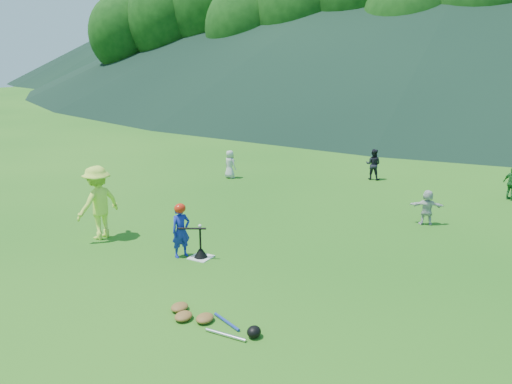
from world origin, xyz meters
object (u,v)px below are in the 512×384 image
fielder_b (373,164)px  fielder_c (512,183)px  batting_tee (201,252)px  home_plate (201,257)px  batter_child (181,231)px  fielder_a (230,164)px  fielder_d (427,207)px  adult_coach (98,203)px  equipment_pile (204,318)px

fielder_b → fielder_c: (4.47, -0.55, -0.03)m
fielder_c → batting_tee: fielder_c is taller
fielder_c → home_plate: bearing=93.6°
fielder_b → fielder_c: bearing=167.9°
batter_child → fielder_a: 7.37m
fielder_b → fielder_d: size_ratio=1.18×
home_plate → adult_coach: 2.99m
batting_tee → equipment_pile: batting_tee is taller
batter_child → fielder_c: (6.11, 8.50, -0.07)m
fielder_d → batting_tee: fielder_d is taller
batter_child → equipment_pile: (2.05, -2.09, -0.53)m
fielder_a → equipment_pile: bearing=133.9°
home_plate → fielder_b: size_ratio=0.41×
adult_coach → batting_tee: (2.85, 0.14, -0.76)m
home_plate → fielder_b: fielder_b is taller
fielder_d → equipment_pile: fielder_d is taller
fielder_b → fielder_c: 4.50m
fielder_d → batting_tee: size_ratio=1.38×
adult_coach → fielder_d: 8.31m
home_plate → equipment_pile: bearing=-53.7°
fielder_a → fielder_d: size_ratio=1.08×
batter_child → fielder_d: (4.29, 4.85, -0.13)m
fielder_b → batting_tee: 9.01m
fielder_b → fielder_d: fielder_b is taller
batter_child → fielder_b: batter_child is taller
equipment_pile → batter_child: bearing=134.4°
fielder_a → fielder_b: size_ratio=0.92×
home_plate → batting_tee: bearing=0.0°
adult_coach → equipment_pile: size_ratio=0.99×
batting_tee → fielder_d: bearing=50.6°
fielder_c → batting_tee: bearing=93.6°
fielder_b → batter_child: bearing=74.6°
home_plate → fielder_c: fielder_c is taller
home_plate → equipment_pile: size_ratio=0.25×
fielder_c → fielder_d: bearing=101.3°
adult_coach → equipment_pile: adult_coach is taller
batter_child → adult_coach: adult_coach is taller
home_plate → fielder_a: fielder_a is taller
batter_child → adult_coach: bearing=115.5°
equipment_pile → adult_coach: bearing=155.1°
fielder_a → fielder_b: bearing=-139.1°
fielder_a → batting_tee: size_ratio=1.49×
adult_coach → batter_child: bearing=96.5°
batter_child → home_plate: bearing=-47.2°
fielder_a → home_plate: bearing=131.3°
batter_child → fielder_a: bearing=48.8°
fielder_a → fielder_b: fielder_b is taller
adult_coach → fielder_b: size_ratio=1.62×
home_plate → fielder_d: (3.87, 4.72, 0.46)m
home_plate → fielder_b: 9.01m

